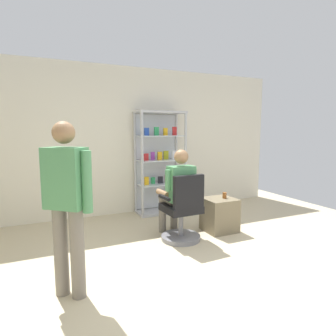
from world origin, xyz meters
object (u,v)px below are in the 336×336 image
(office_chair, at_px, (183,214))
(standing_customer, at_px, (67,199))
(tea_glass, at_px, (225,195))
(display_cabinet_main, at_px, (159,162))
(seated_shopkeeper, at_px, (177,189))
(storage_crate, at_px, (219,215))

(office_chair, bearing_deg, standing_customer, -154.15)
(office_chair, xyz_separation_m, tea_glass, (0.78, 0.12, 0.16))
(display_cabinet_main, distance_m, standing_customer, 2.93)
(office_chair, bearing_deg, display_cabinet_main, 79.93)
(seated_shopkeeper, bearing_deg, standing_customer, -149.45)
(display_cabinet_main, height_order, storage_crate, display_cabinet_main)
(office_chair, distance_m, tea_glass, 0.81)
(display_cabinet_main, xyz_separation_m, tea_glass, (0.51, -1.39, -0.41))
(display_cabinet_main, xyz_separation_m, seated_shopkeeper, (-0.27, -1.35, -0.25))
(seated_shopkeeper, height_order, storage_crate, seated_shopkeeper)
(office_chair, distance_m, seated_shopkeeper, 0.36)
(tea_glass, bearing_deg, display_cabinet_main, 110.27)
(seated_shopkeeper, bearing_deg, tea_glass, -3.32)
(tea_glass, bearing_deg, seated_shopkeeper, 176.68)
(storage_crate, bearing_deg, seated_shopkeeper, 177.50)
(storage_crate, bearing_deg, display_cabinet_main, 107.67)
(seated_shopkeeper, relative_size, storage_crate, 2.52)
(office_chair, distance_m, storage_crate, 0.73)
(office_chair, height_order, seated_shopkeeper, seated_shopkeeper)
(seated_shopkeeper, xyz_separation_m, standing_customer, (-1.58, -0.93, 0.22))
(display_cabinet_main, relative_size, office_chair, 1.98)
(office_chair, relative_size, storage_crate, 1.87)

